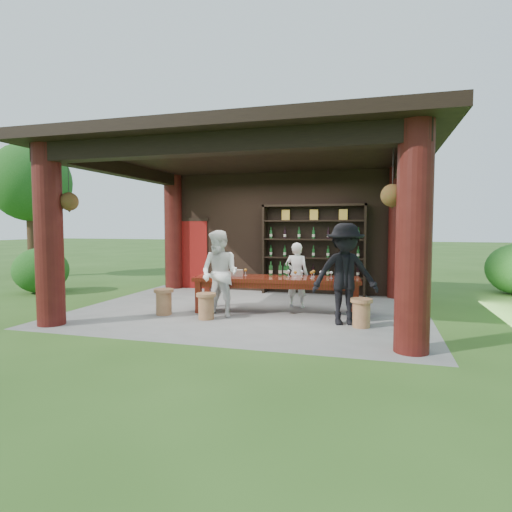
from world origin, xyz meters
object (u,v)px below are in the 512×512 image
(stool_far_left, at_px, (164,301))
(guest_man, at_px, (345,274))
(tasting_table, at_px, (277,283))
(guest_woman, at_px, (220,274))
(wine_shelf, at_px, (313,250))
(stool_near_left, at_px, (206,305))
(host, at_px, (297,275))
(stool_near_right, at_px, (361,312))
(napkin_basket, at_px, (236,273))

(stool_far_left, bearing_deg, guest_man, 2.40)
(tasting_table, distance_m, guest_woman, 1.27)
(wine_shelf, bearing_deg, guest_woman, -112.77)
(guest_woman, bearing_deg, wine_shelf, 82.66)
(wine_shelf, xyz_separation_m, stool_near_left, (-1.57, -3.63, -0.93))
(wine_shelf, height_order, stool_near_left, wine_shelf)
(wine_shelf, relative_size, host, 1.87)
(tasting_table, xyz_separation_m, stool_near_right, (1.79, -0.90, -0.36))
(stool_near_left, relative_size, stool_near_right, 0.99)
(tasting_table, distance_m, stool_near_left, 1.61)
(host, bearing_deg, guest_woman, 51.83)
(stool_far_left, distance_m, guest_woman, 1.33)
(host, xyz_separation_m, guest_woman, (-1.30, -1.44, 0.14))
(stool_near_left, distance_m, guest_woman, 0.70)
(stool_near_left, relative_size, guest_woman, 0.29)
(stool_near_right, height_order, host, host)
(stool_near_right, bearing_deg, napkin_basket, 162.82)
(host, bearing_deg, stool_near_left, 53.75)
(stool_near_left, xyz_separation_m, stool_far_left, (-1.01, 0.16, 0.01))
(wine_shelf, height_order, stool_near_right, wine_shelf)
(host, height_order, guest_man, guest_man)
(stool_near_right, relative_size, napkin_basket, 2.00)
(guest_woman, distance_m, guest_man, 2.48)
(stool_near_right, height_order, guest_man, guest_man)
(stool_near_right, bearing_deg, guest_man, 152.38)
(stool_far_left, relative_size, guest_man, 0.28)
(tasting_table, xyz_separation_m, napkin_basket, (-0.87, -0.08, 0.19))
(host, height_order, guest_woman, guest_woman)
(stool_near_left, bearing_deg, host, 49.97)
(tasting_table, bearing_deg, host, 67.05)
(stool_far_left, height_order, guest_woman, guest_woman)
(tasting_table, height_order, stool_near_left, tasting_table)
(stool_near_left, height_order, napkin_basket, napkin_basket)
(wine_shelf, height_order, tasting_table, wine_shelf)
(stool_near_right, distance_m, guest_man, 0.75)
(tasting_table, xyz_separation_m, guest_man, (1.48, -0.74, 0.31))
(tasting_table, height_order, guest_woman, guest_woman)
(stool_far_left, relative_size, guest_woman, 0.30)
(guest_woman, relative_size, guest_man, 0.93)
(stool_near_left, distance_m, stool_far_left, 1.02)
(wine_shelf, xyz_separation_m, stool_far_left, (-2.57, -3.47, -0.92))
(stool_far_left, bearing_deg, guest_woman, 7.11)
(host, distance_m, napkin_basket, 1.40)
(stool_near_right, distance_m, stool_far_left, 3.96)
(guest_woman, height_order, guest_man, guest_man)
(wine_shelf, distance_m, host, 1.94)
(stool_far_left, relative_size, host, 0.36)
(stool_near_right, bearing_deg, stool_near_left, -177.11)
(stool_far_left, xyz_separation_m, guest_man, (3.65, 0.15, 0.66))
(guest_woman, xyz_separation_m, napkin_basket, (0.13, 0.66, -0.05))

